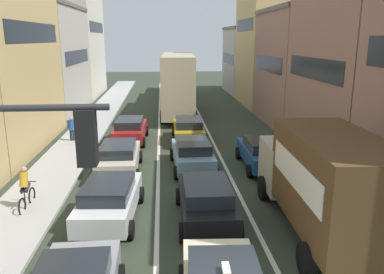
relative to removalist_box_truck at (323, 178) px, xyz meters
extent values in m
cube|color=#AEAEAE|center=(-10.39, 15.13, -1.90)|extent=(2.60, 64.00, 0.14)
cube|color=silver|center=(-5.39, 15.13, -1.97)|extent=(0.16, 60.00, 0.01)
cube|color=silver|center=(-1.99, 15.13, -1.97)|extent=(0.16, 60.00, 0.01)
cube|color=black|center=(-12.18, 11.63, 4.69)|extent=(0.02, 8.80, 1.10)
cube|color=#B2ADA3|center=(-15.69, 22.63, 2.41)|extent=(7.00, 10.90, 8.77)
cube|color=black|center=(-12.18, 22.63, 2.85)|extent=(0.02, 8.80, 1.10)
cube|color=#66605B|center=(-15.69, 22.63, 6.94)|extent=(7.20, 10.90, 0.30)
cube|color=beige|center=(-15.69, 33.63, 4.84)|extent=(7.00, 10.90, 13.62)
cube|color=black|center=(-12.18, 33.63, 5.52)|extent=(0.02, 8.80, 1.10)
cube|color=#B2ADA3|center=(6.21, 34.73, 1.69)|extent=(7.00, 8.70, 7.32)
cube|color=black|center=(2.69, 34.73, 2.06)|extent=(0.02, 7.04, 1.10)
cube|color=#66605B|center=(6.21, 34.73, 5.50)|extent=(7.20, 8.70, 0.30)
cube|color=tan|center=(6.21, 25.93, 4.88)|extent=(7.00, 8.70, 13.71)
cube|color=black|center=(2.69, 25.93, 5.56)|extent=(0.02, 7.04, 1.10)
cube|color=#936B5B|center=(6.21, 17.13, 2.13)|extent=(7.00, 8.70, 8.22)
cube|color=black|center=(2.69, 17.13, 2.55)|extent=(0.02, 7.04, 1.10)
cube|color=#66605B|center=(6.21, 17.13, 6.39)|extent=(7.20, 8.70, 0.30)
cube|color=#936B5B|center=(6.21, 8.33, 2.42)|extent=(7.00, 8.70, 8.78)
cube|color=black|center=(2.69, 8.33, 2.86)|extent=(0.02, 7.04, 1.10)
cube|color=black|center=(-6.24, -5.87, 2.98)|extent=(0.28, 0.28, 0.84)
sphere|color=red|center=(-6.24, -5.72, 3.24)|extent=(0.18, 0.18, 0.18)
sphere|color=#F2A519|center=(-6.24, -5.72, 2.98)|extent=(0.18, 0.18, 0.18)
sphere|color=green|center=(-6.24, -5.72, 2.72)|extent=(0.18, 0.18, 0.18)
cube|color=#B7B29E|center=(0.09, 2.88, -0.54)|extent=(2.47, 2.47, 1.90)
cube|color=black|center=(0.13, 4.09, -0.16)|extent=(2.02, 0.09, 0.70)
cube|color=#51381E|center=(-0.02, -0.88, 0.21)|extent=(2.57, 5.51, 2.80)
cube|color=white|center=(-1.24, -0.84, 0.49)|extent=(0.16, 4.48, 0.90)
cylinder|color=black|center=(-1.10, 3.00, -1.49)|extent=(0.33, 0.97, 0.96)
cylinder|color=black|center=(1.29, 2.93, -1.49)|extent=(0.33, 0.97, 0.96)
cylinder|color=black|center=(-1.27, -2.28, -1.49)|extent=(0.33, 0.97, 0.96)
cube|color=#F2EACC|center=(-3.85, -4.28, -0.37)|extent=(0.18, 0.45, 0.12)
cube|color=black|center=(-3.64, 1.28, -1.30)|extent=(1.81, 4.30, 0.70)
cube|color=#1E2328|center=(-3.64, 1.08, -0.74)|extent=(1.59, 2.41, 0.52)
cylinder|color=black|center=(-4.56, 2.75, -1.65)|extent=(0.22, 0.64, 0.64)
cylinder|color=black|center=(-2.72, 2.74, -1.65)|extent=(0.22, 0.64, 0.64)
cylinder|color=black|center=(-4.57, -0.18, -1.65)|extent=(0.22, 0.64, 0.64)
cylinder|color=black|center=(-2.73, -0.18, -1.65)|extent=(0.22, 0.64, 0.64)
cube|color=silver|center=(-7.07, 1.64, -1.30)|extent=(2.08, 4.41, 0.70)
cube|color=#1E2328|center=(-7.08, 1.44, -0.74)|extent=(1.74, 2.51, 0.52)
cylinder|color=black|center=(-7.89, 3.16, -1.65)|extent=(0.26, 0.65, 0.64)
cylinder|color=black|center=(-6.06, 3.04, -1.65)|extent=(0.26, 0.65, 0.64)
cylinder|color=black|center=(-8.09, 0.24, -1.65)|extent=(0.26, 0.65, 0.64)
cylinder|color=black|center=(-6.25, 0.12, -1.65)|extent=(0.26, 0.65, 0.64)
cube|color=#759EB7|center=(-3.69, 7.02, -1.30)|extent=(1.95, 4.36, 0.70)
cube|color=#1E2328|center=(-3.68, 6.82, -0.74)|extent=(1.67, 2.46, 0.52)
cylinder|color=black|center=(-4.66, 8.45, -1.65)|extent=(0.24, 0.65, 0.64)
cylinder|color=black|center=(-2.82, 8.51, -1.65)|extent=(0.24, 0.65, 0.64)
cylinder|color=black|center=(-4.55, 5.53, -1.65)|extent=(0.24, 0.65, 0.64)
cylinder|color=black|center=(-2.71, 5.59, -1.65)|extent=(0.24, 0.65, 0.64)
cube|color=beige|center=(-7.27, 6.71, -1.30)|extent=(1.81, 4.30, 0.70)
cube|color=#1E2328|center=(-7.27, 6.51, -0.74)|extent=(1.59, 2.41, 0.52)
cylinder|color=black|center=(-8.19, 8.16, -1.65)|extent=(0.22, 0.64, 0.64)
cylinder|color=black|center=(-6.35, 8.17, -1.65)|extent=(0.22, 0.64, 0.64)
cylinder|color=black|center=(-8.19, 5.24, -1.65)|extent=(0.22, 0.64, 0.64)
cylinder|color=black|center=(-6.35, 5.25, -1.65)|extent=(0.22, 0.64, 0.64)
cube|color=#B29319|center=(-3.52, 12.37, -1.30)|extent=(1.87, 4.33, 0.70)
cube|color=#1E2328|center=(-3.52, 12.17, -0.74)|extent=(1.62, 2.43, 0.52)
cylinder|color=black|center=(-4.41, 13.85, -1.65)|extent=(0.23, 0.64, 0.64)
cylinder|color=black|center=(-2.57, 13.82, -1.65)|extent=(0.23, 0.64, 0.64)
cylinder|color=black|center=(-4.46, 10.92, -1.65)|extent=(0.23, 0.64, 0.64)
cylinder|color=black|center=(-2.62, 10.89, -1.65)|extent=(0.23, 0.64, 0.64)
cube|color=#A51E1E|center=(-7.18, 12.56, -1.30)|extent=(1.93, 4.35, 0.70)
cube|color=#1E2328|center=(-7.19, 12.36, -0.74)|extent=(1.66, 2.46, 0.52)
cylinder|color=black|center=(-8.06, 14.05, -1.65)|extent=(0.24, 0.65, 0.64)
cylinder|color=black|center=(-6.22, 13.99, -1.65)|extent=(0.24, 0.65, 0.64)
cylinder|color=black|center=(-8.15, 11.13, -1.65)|extent=(0.24, 0.65, 0.64)
cylinder|color=black|center=(-6.31, 11.07, -1.65)|extent=(0.24, 0.65, 0.64)
cube|color=#194C8C|center=(-0.17, 6.96, -1.30)|extent=(1.82, 4.31, 0.70)
cube|color=#1E2328|center=(-0.17, 6.76, -0.74)|extent=(1.60, 2.42, 0.52)
cylinder|color=black|center=(-1.08, 8.43, -1.65)|extent=(0.22, 0.64, 0.64)
cylinder|color=black|center=(0.76, 8.42, -1.65)|extent=(0.22, 0.64, 0.64)
cylinder|color=black|center=(-1.10, 5.50, -1.65)|extent=(0.22, 0.64, 0.64)
cylinder|color=black|center=(0.74, 5.50, -1.65)|extent=(0.22, 0.64, 0.64)
cube|color=#BFB793|center=(-3.80, 20.90, -0.27)|extent=(2.91, 10.59, 2.40)
cube|color=black|center=(-3.80, 20.90, 0.09)|extent=(2.92, 9.96, 0.70)
cube|color=#BFB793|center=(-3.80, 20.90, 2.01)|extent=(2.91, 10.59, 2.16)
cube|color=black|center=(-3.80, 20.90, 2.25)|extent=(2.92, 9.96, 0.64)
cylinder|color=black|center=(-4.90, 24.73, -1.47)|extent=(0.34, 1.01, 1.00)
cylinder|color=black|center=(-2.40, 24.63, -1.47)|extent=(0.34, 1.01, 1.00)
cylinder|color=black|center=(-5.17, 17.81, -1.47)|extent=(0.34, 1.01, 1.00)
cylinder|color=black|center=(-2.67, 17.71, -1.47)|extent=(0.34, 1.01, 1.00)
cube|color=#BFB793|center=(-3.82, 33.78, -0.27)|extent=(2.74, 10.55, 2.40)
cube|color=black|center=(-3.82, 33.78, 0.09)|extent=(2.76, 9.93, 0.70)
cylinder|color=black|center=(-4.98, 37.59, -1.47)|extent=(0.32, 1.01, 1.00)
cylinder|color=black|center=(-2.48, 37.53, -1.47)|extent=(0.32, 1.01, 1.00)
cylinder|color=black|center=(-5.14, 30.66, -1.47)|extent=(0.32, 1.01, 1.00)
cylinder|color=black|center=(-2.64, 30.60, -1.47)|extent=(0.32, 1.01, 1.00)
torus|color=black|center=(-10.33, 3.21, -1.63)|extent=(0.07, 0.68, 0.68)
torus|color=black|center=(-10.35, 2.16, -1.63)|extent=(0.07, 0.68, 0.68)
cylinder|color=black|center=(-10.34, 2.69, -1.13)|extent=(0.07, 0.95, 0.05)
cylinder|color=black|center=(-10.34, 2.49, -1.36)|extent=(0.04, 0.04, 0.55)
cylinder|color=black|center=(-10.33, 3.11, -1.00)|extent=(0.50, 0.05, 0.04)
cylinder|color=#232833|center=(-10.42, 2.64, -1.06)|extent=(0.15, 0.44, 0.30)
cylinder|color=#232833|center=(-10.26, 2.64, -1.06)|extent=(0.15, 0.44, 0.30)
cylinder|color=gold|center=(-10.34, 2.59, -0.73)|extent=(0.31, 0.46, 0.62)
sphere|color=tan|center=(-10.34, 2.71, -0.36)|extent=(0.22, 0.22, 0.22)
cylinder|color=#262D47|center=(-10.68, 12.54, -1.56)|extent=(0.16, 0.16, 0.82)
cylinder|color=#262D47|center=(-10.86, 12.56, -1.56)|extent=(0.16, 0.16, 0.82)
cylinder|color=#2659B2|center=(-10.77, 12.55, -0.85)|extent=(0.34, 0.34, 0.60)
sphere|color=tan|center=(-10.77, 12.55, -0.43)|extent=(0.24, 0.24, 0.24)
cylinder|color=#2659B2|center=(-10.55, 12.54, -0.82)|extent=(0.10, 0.10, 0.55)
cylinder|color=#2659B2|center=(-10.99, 12.57, -0.82)|extent=(0.10, 0.10, 0.55)
camera|label=1|loc=(-5.13, -11.48, 4.39)|focal=36.38mm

